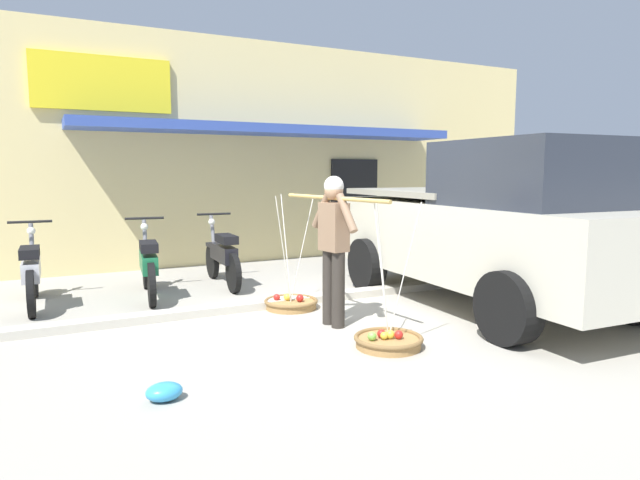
% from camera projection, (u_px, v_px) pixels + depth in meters
% --- Properties ---
extents(ground_plane, '(90.00, 90.00, 0.00)m').
position_uv_depth(ground_plane, '(309.00, 318.00, 6.58)').
color(ground_plane, '#9E998C').
extents(sidewalk_curb, '(20.00, 0.24, 0.10)m').
position_uv_depth(sidewalk_curb, '(286.00, 302.00, 7.19)').
color(sidewalk_curb, '#BAB4A5').
rests_on(sidewalk_curb, ground).
extents(fruit_vendor, '(0.27, 1.89, 1.70)m').
position_uv_depth(fruit_vendor, '(334.00, 240.00, 6.14)').
color(fruit_vendor, '#2D2823').
rests_on(fruit_vendor, ground).
extents(fruit_basket_left_side, '(0.69, 0.69, 1.45)m').
position_uv_depth(fruit_basket_left_side, '(291.00, 303.00, 7.03)').
color(fruit_basket_left_side, '#9E7542').
rests_on(fruit_basket_left_side, ground).
extents(fruit_basket_right_side, '(0.69, 0.69, 1.45)m').
position_uv_depth(fruit_basket_right_side, '(388.00, 340.00, 5.47)').
color(fruit_basket_right_side, '#9E7542').
rests_on(fruit_basket_right_side, ground).
extents(motorcycle_nearest_shop, '(0.54, 1.82, 1.09)m').
position_uv_depth(motorcycle_nearest_shop, '(32.00, 273.00, 7.05)').
color(motorcycle_nearest_shop, black).
rests_on(motorcycle_nearest_shop, ground).
extents(motorcycle_second_in_row, '(0.54, 1.82, 1.09)m').
position_uv_depth(motorcycle_second_in_row, '(148.00, 265.00, 7.60)').
color(motorcycle_second_in_row, black).
rests_on(motorcycle_second_in_row, ground).
extents(motorcycle_third_in_row, '(0.54, 1.82, 1.09)m').
position_uv_depth(motorcycle_third_in_row, '(223.00, 256.00, 8.40)').
color(motorcycle_third_in_row, black).
rests_on(motorcycle_third_in_row, ground).
extents(parked_truck, '(2.34, 4.79, 2.10)m').
position_uv_depth(parked_truck, '(493.00, 228.00, 7.02)').
color(parked_truck, beige).
rests_on(parked_truck, ground).
extents(storefront_building, '(13.00, 6.00, 4.20)m').
position_uv_depth(storefront_building, '(228.00, 156.00, 12.79)').
color(storefront_building, '#DBC684').
rests_on(storefront_building, ground).
extents(plastic_litter_bag, '(0.28, 0.22, 0.14)m').
position_uv_depth(plastic_litter_bag, '(164.00, 392.00, 4.19)').
color(plastic_litter_bag, '#3393D1').
rests_on(plastic_litter_bag, ground).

